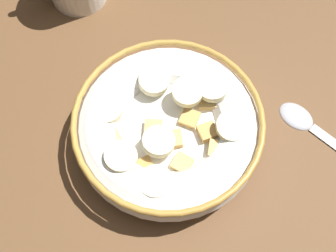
# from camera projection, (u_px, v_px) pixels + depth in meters

# --- Properties ---
(ground_plane) EXTENTS (1.10, 1.10, 0.02)m
(ground_plane) POSITION_uv_depth(u_px,v_px,m) (168.00, 142.00, 0.44)
(ground_plane) COLOR brown
(cereal_bowl) EXTENTS (0.18, 0.18, 0.05)m
(cereal_bowl) POSITION_uv_depth(u_px,v_px,m) (168.00, 128.00, 0.41)
(cereal_bowl) COLOR white
(cereal_bowl) RESTS_ON ground_plane
(spoon) EXTENTS (0.08, 0.12, 0.01)m
(spoon) POSITION_uv_depth(u_px,v_px,m) (312.00, 126.00, 0.44)
(spoon) COLOR #A5A5AD
(spoon) RESTS_ON ground_plane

